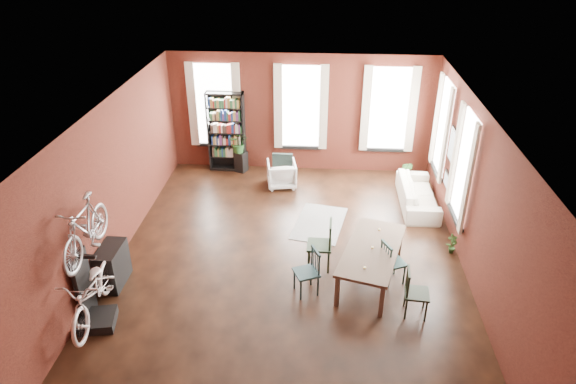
# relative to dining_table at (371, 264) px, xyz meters

# --- Properties ---
(room) EXTENTS (9.00, 9.04, 3.22)m
(room) POSITION_rel_dining_table_xyz_m (-1.36, 1.04, 1.78)
(room) COLOR black
(room) RESTS_ON ground
(dining_table) EXTENTS (1.49, 2.28, 0.72)m
(dining_table) POSITION_rel_dining_table_xyz_m (0.00, 0.00, 0.00)
(dining_table) COLOR #4F3D2F
(dining_table) RESTS_ON ground
(dining_chair_a) EXTENTS (0.55, 0.55, 0.91)m
(dining_chair_a) POSITION_rel_dining_table_xyz_m (-1.22, -0.48, 0.10)
(dining_chair_a) COLOR #173033
(dining_chair_a) RESTS_ON ground
(dining_chair_b) EXTENTS (0.49, 0.49, 1.04)m
(dining_chair_b) POSITION_rel_dining_table_xyz_m (-1.00, 0.33, 0.16)
(dining_chair_b) COLOR black
(dining_chair_b) RESTS_ON ground
(dining_chair_c) EXTENTS (0.45, 0.45, 0.91)m
(dining_chair_c) POSITION_rel_dining_table_xyz_m (0.72, -0.93, 0.10)
(dining_chair_c) COLOR black
(dining_chair_c) RESTS_ON ground
(dining_chair_d) EXTENTS (0.55, 0.55, 0.89)m
(dining_chair_d) POSITION_rel_dining_table_xyz_m (0.41, -0.03, 0.09)
(dining_chair_d) COLOR #1B3C39
(dining_chair_d) RESTS_ON ground
(bookshelf) EXTENTS (1.00, 0.32, 2.20)m
(bookshelf) POSITION_rel_dining_table_xyz_m (-3.61, 4.72, 0.74)
(bookshelf) COLOR black
(bookshelf) RESTS_ON ground
(white_armchair) EXTENTS (0.83, 0.79, 0.74)m
(white_armchair) POSITION_rel_dining_table_xyz_m (-2.04, 3.80, 0.01)
(white_armchair) COLOR silver
(white_armchair) RESTS_ON ground
(cream_sofa) EXTENTS (0.61, 2.08, 0.81)m
(cream_sofa) POSITION_rel_dining_table_xyz_m (1.34, 3.02, 0.05)
(cream_sofa) COLOR beige
(cream_sofa) RESTS_ON ground
(striped_rug) EXTENTS (1.34, 1.83, 0.01)m
(striped_rug) POSITION_rel_dining_table_xyz_m (-1.01, 1.99, -0.35)
(striped_rug) COLOR black
(striped_rug) RESTS_ON ground
(bike_trainer) EXTENTS (0.69, 0.69, 0.17)m
(bike_trainer) POSITION_rel_dining_table_xyz_m (-4.76, -1.61, -0.27)
(bike_trainer) COLOR black
(bike_trainer) RESTS_ON ground
(bike_wall_rack) EXTENTS (0.16, 0.60, 1.30)m
(bike_wall_rack) POSITION_rel_dining_table_xyz_m (-5.01, -1.38, 0.29)
(bike_wall_rack) COLOR black
(bike_wall_rack) RESTS_ON ground
(console_table) EXTENTS (0.40, 0.80, 0.80)m
(console_table) POSITION_rel_dining_table_xyz_m (-4.89, -0.48, 0.04)
(console_table) COLOR black
(console_table) RESTS_ON ground
(plant_stand) EXTENTS (0.38, 0.38, 0.57)m
(plant_stand) POSITION_rel_dining_table_xyz_m (-3.23, 4.61, -0.07)
(plant_stand) COLOR black
(plant_stand) RESTS_ON ground
(plant_by_sofa) EXTENTS (0.61, 0.75, 0.29)m
(plant_by_sofa) POSITION_rel_dining_table_xyz_m (1.16, 4.13, -0.21)
(plant_by_sofa) COLOR #255321
(plant_by_sofa) RESTS_ON ground
(plant_small) EXTENTS (0.38, 0.49, 0.16)m
(plant_small) POSITION_rel_dining_table_xyz_m (1.76, 1.02, -0.28)
(plant_small) COLOR #305E25
(plant_small) RESTS_ON ground
(bicycle_floor) EXTENTS (0.73, 1.04, 1.90)m
(bicycle_floor) POSITION_rel_dining_table_xyz_m (-4.76, -1.57, 0.76)
(bicycle_floor) COLOR silver
(bicycle_floor) RESTS_ON bike_trainer
(bicycle_hung) EXTENTS (0.47, 1.00, 1.66)m
(bicycle_hung) POSITION_rel_dining_table_xyz_m (-4.76, -1.38, 1.77)
(bicycle_hung) COLOR #A5A8AD
(bicycle_hung) RESTS_ON bike_wall_rack
(plant_on_stand) EXTENTS (0.56, 0.61, 0.45)m
(plant_on_stand) POSITION_rel_dining_table_xyz_m (-3.26, 4.59, 0.44)
(plant_on_stand) COLOR #276026
(plant_on_stand) RESTS_ON plant_stand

